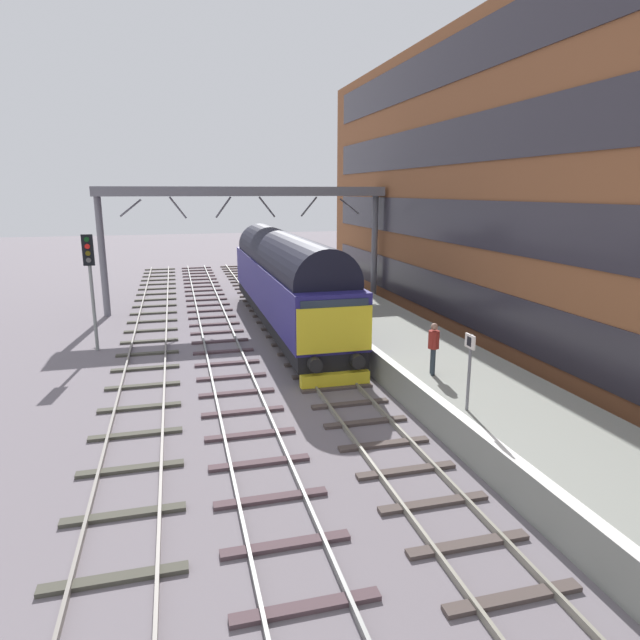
{
  "coord_description": "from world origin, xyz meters",
  "views": [
    {
      "loc": [
        -5.07,
        -19.86,
        6.6
      ],
      "look_at": [
        0.2,
        0.11,
        1.74
      ],
      "focal_mm": 30.81,
      "sensor_mm": 36.0,
      "label": 1
    }
  ],
  "objects_px": {
    "diesel_locomotive": "(285,279)",
    "platform_number_sign": "(469,361)",
    "signal_post_near": "(91,276)",
    "waiting_passenger": "(434,344)"
  },
  "relations": [
    {
      "from": "signal_post_near",
      "to": "waiting_passenger",
      "type": "bearing_deg",
      "value": -39.75
    },
    {
      "from": "signal_post_near",
      "to": "waiting_passenger",
      "type": "distance_m",
      "value": 14.36
    },
    {
      "from": "platform_number_sign",
      "to": "waiting_passenger",
      "type": "relative_size",
      "value": 1.24
    },
    {
      "from": "diesel_locomotive",
      "to": "platform_number_sign",
      "type": "height_order",
      "value": "diesel_locomotive"
    },
    {
      "from": "diesel_locomotive",
      "to": "signal_post_near",
      "type": "distance_m",
      "value": 8.71
    },
    {
      "from": "diesel_locomotive",
      "to": "signal_post_near",
      "type": "xyz_separation_m",
      "value": [
        -8.5,
        -1.74,
        0.71
      ]
    },
    {
      "from": "diesel_locomotive",
      "to": "platform_number_sign",
      "type": "distance_m",
      "value": 13.91
    },
    {
      "from": "diesel_locomotive",
      "to": "waiting_passenger",
      "type": "height_order",
      "value": "diesel_locomotive"
    },
    {
      "from": "signal_post_near",
      "to": "platform_number_sign",
      "type": "xyz_separation_m",
      "value": [
        10.58,
        -12.01,
        -0.83
      ]
    },
    {
      "from": "diesel_locomotive",
      "to": "platform_number_sign",
      "type": "bearing_deg",
      "value": -81.4
    }
  ]
}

